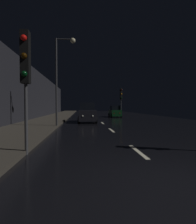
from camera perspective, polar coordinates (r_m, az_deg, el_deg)
ground at (r=28.58m, az=-0.66°, el=-1.84°), size 25.30×84.00×0.02m
sidewalk_left at (r=28.80m, az=-13.57°, el=-1.69°), size 4.40×84.00×0.15m
building_facade_left at (r=25.92m, az=-20.49°, el=5.45°), size 0.80×63.00×7.01m
lane_centerline at (r=13.52m, az=4.37°, el=-5.80°), size 0.16×14.61×0.01m
traffic_light_near_left at (r=7.30m, az=-21.82°, el=13.24°), size 0.31×0.46×4.52m
traffic_light_far_right at (r=29.80m, az=7.26°, el=4.93°), size 0.36×0.48×4.75m
streetlamp_overhead at (r=16.16m, az=-11.34°, el=13.19°), size 1.70×0.44×7.59m
car_approaching_headlights at (r=20.67m, az=-3.44°, el=-0.36°), size 2.04×4.43×2.23m
car_parked_right_far at (r=30.73m, az=5.32°, el=0.07°), size 1.77×3.84×1.93m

